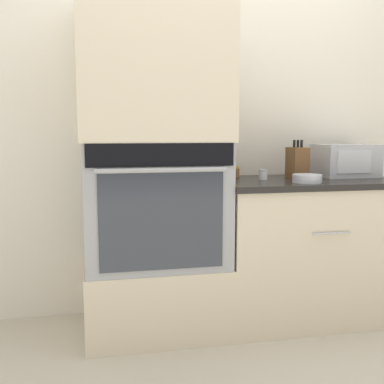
{
  "coord_description": "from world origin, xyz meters",
  "views": [
    {
      "loc": [
        -0.7,
        -2.21,
        1.15
      ],
      "look_at": [
        -0.2,
        0.21,
        0.81
      ],
      "focal_mm": 42.0,
      "sensor_mm": 36.0,
      "label": 1
    }
  ],
  "objects_px": {
    "microwave": "(345,160)",
    "condiment_jar_mid": "(263,175)",
    "wall_oven": "(155,202)",
    "condiment_jar_near": "(236,172)",
    "knife_block": "(297,163)",
    "bowl": "(307,178)"
  },
  "relations": [
    {
      "from": "microwave",
      "to": "condiment_jar_mid",
      "type": "relative_size",
      "value": 5.89
    },
    {
      "from": "condiment_jar_mid",
      "to": "wall_oven",
      "type": "bearing_deg",
      "value": -177.71
    },
    {
      "from": "wall_oven",
      "to": "condiment_jar_mid",
      "type": "distance_m",
      "value": 0.67
    },
    {
      "from": "condiment_jar_near",
      "to": "condiment_jar_mid",
      "type": "distance_m",
      "value": 0.22
    },
    {
      "from": "knife_block",
      "to": "condiment_jar_near",
      "type": "distance_m",
      "value": 0.38
    },
    {
      "from": "wall_oven",
      "to": "bowl",
      "type": "bearing_deg",
      "value": -11.51
    },
    {
      "from": "wall_oven",
      "to": "microwave",
      "type": "relative_size",
      "value": 2.15
    },
    {
      "from": "wall_oven",
      "to": "microwave",
      "type": "height_order",
      "value": "wall_oven"
    },
    {
      "from": "condiment_jar_mid",
      "to": "knife_block",
      "type": "bearing_deg",
      "value": 8.72
    },
    {
      "from": "microwave",
      "to": "bowl",
      "type": "distance_m",
      "value": 0.49
    },
    {
      "from": "wall_oven",
      "to": "microwave",
      "type": "distance_m",
      "value": 1.26
    },
    {
      "from": "condiment_jar_near",
      "to": "condiment_jar_mid",
      "type": "height_order",
      "value": "condiment_jar_near"
    },
    {
      "from": "microwave",
      "to": "knife_block",
      "type": "relative_size",
      "value": 1.53
    },
    {
      "from": "wall_oven",
      "to": "knife_block",
      "type": "bearing_deg",
      "value": 3.99
    },
    {
      "from": "microwave",
      "to": "bowl",
      "type": "bearing_deg",
      "value": -144.82
    },
    {
      "from": "wall_oven",
      "to": "bowl",
      "type": "xyz_separation_m",
      "value": [
        0.84,
        -0.17,
        0.14
      ]
    },
    {
      "from": "microwave",
      "to": "bowl",
      "type": "height_order",
      "value": "microwave"
    },
    {
      "from": "bowl",
      "to": "condiment_jar_mid",
      "type": "height_order",
      "value": "condiment_jar_mid"
    },
    {
      "from": "bowl",
      "to": "condiment_jar_near",
      "type": "xyz_separation_m",
      "value": [
        -0.3,
        0.39,
        0.01
      ]
    },
    {
      "from": "microwave",
      "to": "knife_block",
      "type": "distance_m",
      "value": 0.35
    },
    {
      "from": "knife_block",
      "to": "bowl",
      "type": "distance_m",
      "value": 0.25
    },
    {
      "from": "wall_oven",
      "to": "knife_block",
      "type": "xyz_separation_m",
      "value": [
        0.89,
        0.06,
        0.21
      ]
    }
  ]
}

